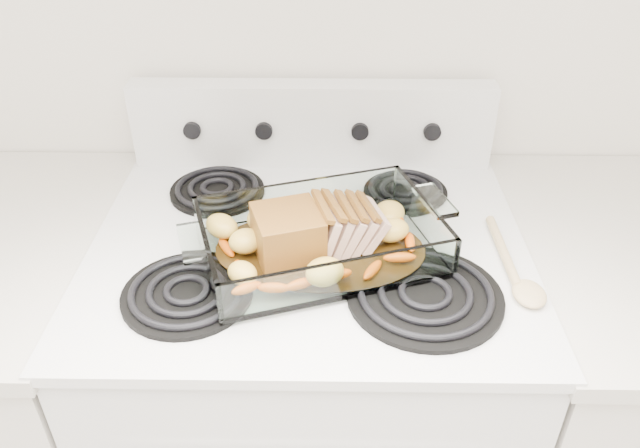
{
  "coord_description": "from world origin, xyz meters",
  "views": [
    {
      "loc": [
        0.03,
        0.74,
        1.59
      ],
      "look_at": [
        0.02,
        1.62,
        0.99
      ],
      "focal_mm": 35.0,
      "sensor_mm": 36.0,
      "label": 1
    }
  ],
  "objects_px": {
    "baking_dish": "(320,244)",
    "counter_left": "(16,406)",
    "counter_right": "(609,413)",
    "pork_roast": "(307,230)",
    "electric_range": "(311,404)"
  },
  "relations": [
    {
      "from": "electric_range",
      "to": "pork_roast",
      "type": "xyz_separation_m",
      "value": [
        -0.0,
        -0.06,
        0.51
      ]
    },
    {
      "from": "counter_left",
      "to": "pork_roast",
      "type": "xyz_separation_m",
      "value": [
        0.66,
        -0.06,
        0.53
      ]
    },
    {
      "from": "counter_left",
      "to": "baking_dish",
      "type": "distance_m",
      "value": 0.85
    },
    {
      "from": "counter_right",
      "to": "baking_dish",
      "type": "height_order",
      "value": "baking_dish"
    },
    {
      "from": "counter_right",
      "to": "baking_dish",
      "type": "bearing_deg",
      "value": -175.11
    },
    {
      "from": "counter_left",
      "to": "counter_right",
      "type": "xyz_separation_m",
      "value": [
        1.33,
        0.0,
        0.0
      ]
    },
    {
      "from": "counter_left",
      "to": "pork_roast",
      "type": "relative_size",
      "value": 4.22
    },
    {
      "from": "electric_range",
      "to": "counter_left",
      "type": "height_order",
      "value": "electric_range"
    },
    {
      "from": "counter_left",
      "to": "electric_range",
      "type": "bearing_deg",
      "value": 0.1
    },
    {
      "from": "electric_range",
      "to": "counter_right",
      "type": "distance_m",
      "value": 0.67
    },
    {
      "from": "pork_roast",
      "to": "counter_right",
      "type": "bearing_deg",
      "value": -17.37
    },
    {
      "from": "baking_dish",
      "to": "counter_left",
      "type": "bearing_deg",
      "value": 157.56
    },
    {
      "from": "counter_left",
      "to": "baking_dish",
      "type": "relative_size",
      "value": 2.38
    },
    {
      "from": "baking_dish",
      "to": "pork_roast",
      "type": "bearing_deg",
      "value": 162.15
    },
    {
      "from": "counter_right",
      "to": "baking_dish",
      "type": "relative_size",
      "value": 2.38
    }
  ]
}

